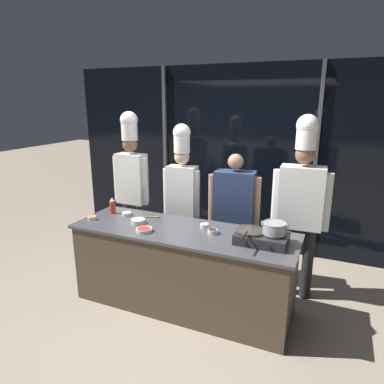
{
  "coord_description": "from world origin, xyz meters",
  "views": [
    {
      "loc": [
        1.43,
        -3.04,
        2.22
      ],
      "look_at": [
        0.0,
        0.25,
        1.24
      ],
      "focal_mm": 32.0,
      "sensor_mm": 36.0,
      "label": 1
    }
  ],
  "objects_px": {
    "person_guest": "(234,207)",
    "chef_line": "(301,197)",
    "prep_bowl_shrimp": "(205,225)",
    "prep_bowl_soy_glaze": "(213,231)",
    "chef_head": "(131,175)",
    "stock_pot": "(274,228)",
    "prep_bowl_rice": "(138,221)",
    "frying_pan": "(251,228)",
    "squeeze_bottle_chili": "(113,206)",
    "chef_sous": "(182,187)",
    "prep_bowl_garlic": "(127,214)",
    "serving_spoon_slotted": "(154,217)",
    "prep_bowl_carrots": "(92,218)",
    "prep_bowl_chili_flakes": "(144,230)",
    "portable_stove": "(262,238)"
  },
  "relations": [
    {
      "from": "prep_bowl_carrots",
      "to": "chef_line",
      "type": "height_order",
      "value": "chef_line"
    },
    {
      "from": "prep_bowl_rice",
      "to": "prep_bowl_garlic",
      "type": "bearing_deg",
      "value": 147.16
    },
    {
      "from": "squeeze_bottle_chili",
      "to": "prep_bowl_shrimp",
      "type": "distance_m",
      "value": 1.19
    },
    {
      "from": "serving_spoon_slotted",
      "to": "chef_head",
      "type": "bearing_deg",
      "value": 139.97
    },
    {
      "from": "stock_pot",
      "to": "squeeze_bottle_chili",
      "type": "relative_size",
      "value": 1.24
    },
    {
      "from": "portable_stove",
      "to": "chef_line",
      "type": "bearing_deg",
      "value": 69.03
    },
    {
      "from": "person_guest",
      "to": "chef_line",
      "type": "distance_m",
      "value": 0.8
    },
    {
      "from": "prep_bowl_rice",
      "to": "prep_bowl_shrimp",
      "type": "distance_m",
      "value": 0.74
    },
    {
      "from": "stock_pot",
      "to": "prep_bowl_rice",
      "type": "xyz_separation_m",
      "value": [
        -1.48,
        -0.02,
        -0.14
      ]
    },
    {
      "from": "squeeze_bottle_chili",
      "to": "prep_bowl_rice",
      "type": "xyz_separation_m",
      "value": [
        0.46,
        -0.17,
        -0.07
      ]
    },
    {
      "from": "portable_stove",
      "to": "person_guest",
      "type": "bearing_deg",
      "value": 123.57
    },
    {
      "from": "prep_bowl_chili_flakes",
      "to": "chef_sous",
      "type": "height_order",
      "value": "chef_sous"
    },
    {
      "from": "frying_pan",
      "to": "prep_bowl_shrimp",
      "type": "relative_size",
      "value": 5.29
    },
    {
      "from": "stock_pot",
      "to": "prep_bowl_soy_glaze",
      "type": "relative_size",
      "value": 2.28
    },
    {
      "from": "stock_pot",
      "to": "squeeze_bottle_chili",
      "type": "bearing_deg",
      "value": 175.67
    },
    {
      "from": "portable_stove",
      "to": "prep_bowl_garlic",
      "type": "bearing_deg",
      "value": 174.75
    },
    {
      "from": "frying_pan",
      "to": "prep_bowl_chili_flakes",
      "type": "height_order",
      "value": "frying_pan"
    },
    {
      "from": "prep_bowl_garlic",
      "to": "chef_line",
      "type": "height_order",
      "value": "chef_line"
    },
    {
      "from": "portable_stove",
      "to": "serving_spoon_slotted",
      "type": "bearing_deg",
      "value": 170.67
    },
    {
      "from": "frying_pan",
      "to": "person_guest",
      "type": "height_order",
      "value": "person_guest"
    },
    {
      "from": "chef_line",
      "to": "chef_sous",
      "type": "bearing_deg",
      "value": -2.8
    },
    {
      "from": "prep_bowl_rice",
      "to": "prep_bowl_chili_flakes",
      "type": "bearing_deg",
      "value": -44.44
    },
    {
      "from": "prep_bowl_shrimp",
      "to": "prep_bowl_soy_glaze",
      "type": "relative_size",
      "value": 0.89
    },
    {
      "from": "frying_pan",
      "to": "prep_bowl_carrots",
      "type": "bearing_deg",
      "value": -176.16
    },
    {
      "from": "person_guest",
      "to": "chef_line",
      "type": "bearing_deg",
      "value": 169.88
    },
    {
      "from": "prep_bowl_carrots",
      "to": "person_guest",
      "type": "bearing_deg",
      "value": 31.91
    },
    {
      "from": "prep_bowl_carrots",
      "to": "chef_sous",
      "type": "height_order",
      "value": "chef_sous"
    },
    {
      "from": "frying_pan",
      "to": "prep_bowl_rice",
      "type": "xyz_separation_m",
      "value": [
        -1.26,
        -0.02,
        -0.1
      ]
    },
    {
      "from": "frying_pan",
      "to": "prep_bowl_shrimp",
      "type": "height_order",
      "value": "frying_pan"
    },
    {
      "from": "squeeze_bottle_chili",
      "to": "prep_bowl_shrimp",
      "type": "relative_size",
      "value": 2.06
    },
    {
      "from": "chef_head",
      "to": "chef_sous",
      "type": "distance_m",
      "value": 0.79
    },
    {
      "from": "stock_pot",
      "to": "prep_bowl_rice",
      "type": "bearing_deg",
      "value": -179.15
    },
    {
      "from": "person_guest",
      "to": "prep_bowl_shrimp",
      "type": "bearing_deg",
      "value": 71.9
    },
    {
      "from": "squeeze_bottle_chili",
      "to": "chef_line",
      "type": "relative_size",
      "value": 0.1
    },
    {
      "from": "prep_bowl_soy_glaze",
      "to": "chef_head",
      "type": "height_order",
      "value": "chef_head"
    },
    {
      "from": "prep_bowl_garlic",
      "to": "serving_spoon_slotted",
      "type": "distance_m",
      "value": 0.34
    },
    {
      "from": "stock_pot",
      "to": "frying_pan",
      "type": "bearing_deg",
      "value": -178.93
    },
    {
      "from": "stock_pot",
      "to": "prep_bowl_chili_flakes",
      "type": "distance_m",
      "value": 1.32
    },
    {
      "from": "prep_bowl_carrots",
      "to": "portable_stove",
      "type": "bearing_deg",
      "value": 3.73
    },
    {
      "from": "portable_stove",
      "to": "prep_bowl_rice",
      "type": "relative_size",
      "value": 3.1
    },
    {
      "from": "stock_pot",
      "to": "prep_bowl_chili_flakes",
      "type": "bearing_deg",
      "value": -170.86
    },
    {
      "from": "prep_bowl_soy_glaze",
      "to": "chef_head",
      "type": "distance_m",
      "value": 1.64
    },
    {
      "from": "prep_bowl_rice",
      "to": "chef_line",
      "type": "relative_size",
      "value": 0.08
    },
    {
      "from": "prep_bowl_shrimp",
      "to": "prep_bowl_chili_flakes",
      "type": "bearing_deg",
      "value": -146.76
    },
    {
      "from": "prep_bowl_chili_flakes",
      "to": "person_guest",
      "type": "height_order",
      "value": "person_guest"
    },
    {
      "from": "prep_bowl_carrots",
      "to": "chef_sous",
      "type": "relative_size",
      "value": 0.05
    },
    {
      "from": "squeeze_bottle_chili",
      "to": "serving_spoon_slotted",
      "type": "distance_m",
      "value": 0.53
    },
    {
      "from": "portable_stove",
      "to": "chef_line",
      "type": "relative_size",
      "value": 0.24
    },
    {
      "from": "prep_bowl_soy_glaze",
      "to": "chef_sous",
      "type": "height_order",
      "value": "chef_sous"
    },
    {
      "from": "frying_pan",
      "to": "chef_line",
      "type": "height_order",
      "value": "chef_line"
    }
  ]
}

